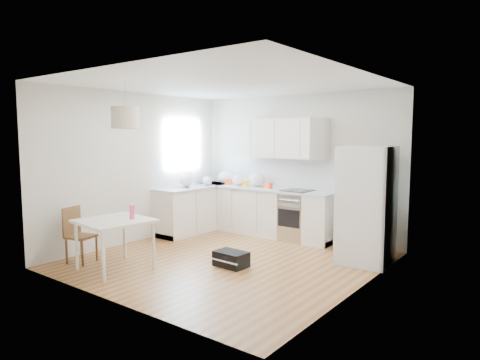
# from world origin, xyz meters

# --- Properties ---
(floor) EXTENTS (4.20, 4.20, 0.00)m
(floor) POSITION_xyz_m (0.00, 0.00, 0.00)
(floor) COLOR brown
(floor) RESTS_ON ground
(ceiling) EXTENTS (4.20, 4.20, 0.00)m
(ceiling) POSITION_xyz_m (0.00, 0.00, 2.70)
(ceiling) COLOR white
(ceiling) RESTS_ON wall_back
(wall_back) EXTENTS (4.20, 0.00, 4.20)m
(wall_back) POSITION_xyz_m (0.00, 2.10, 1.35)
(wall_back) COLOR beige
(wall_back) RESTS_ON floor
(wall_left) EXTENTS (0.00, 4.20, 4.20)m
(wall_left) POSITION_xyz_m (-2.10, 0.00, 1.35)
(wall_left) COLOR beige
(wall_left) RESTS_ON floor
(wall_right) EXTENTS (0.00, 4.20, 4.20)m
(wall_right) POSITION_xyz_m (2.10, 0.00, 1.35)
(wall_right) COLOR beige
(wall_right) RESTS_ON floor
(window_glassblock) EXTENTS (0.02, 1.00, 1.00)m
(window_glassblock) POSITION_xyz_m (-2.09, 1.15, 1.75)
(window_glassblock) COLOR #BFE0F9
(window_glassblock) RESTS_ON wall_left
(cabinets_back) EXTENTS (3.00, 0.60, 0.88)m
(cabinets_back) POSITION_xyz_m (-0.60, 1.80, 0.44)
(cabinets_back) COLOR silver
(cabinets_back) RESTS_ON floor
(cabinets_left) EXTENTS (0.60, 1.80, 0.88)m
(cabinets_left) POSITION_xyz_m (-1.80, 1.20, 0.44)
(cabinets_left) COLOR silver
(cabinets_left) RESTS_ON floor
(counter_back) EXTENTS (3.02, 0.64, 0.04)m
(counter_back) POSITION_xyz_m (-0.60, 1.80, 0.90)
(counter_back) COLOR #AAACAF
(counter_back) RESTS_ON cabinets_back
(counter_left) EXTENTS (0.64, 1.82, 0.04)m
(counter_left) POSITION_xyz_m (-1.80, 1.20, 0.90)
(counter_left) COLOR #AAACAF
(counter_left) RESTS_ON cabinets_left
(backsplash_back) EXTENTS (3.00, 0.01, 0.58)m
(backsplash_back) POSITION_xyz_m (-0.60, 2.09, 1.21)
(backsplash_back) COLOR white
(backsplash_back) RESTS_ON wall_back
(backsplash_left) EXTENTS (0.01, 1.80, 0.58)m
(backsplash_left) POSITION_xyz_m (-2.09, 1.20, 1.21)
(backsplash_left) COLOR white
(backsplash_left) RESTS_ON wall_left
(upper_cabinets) EXTENTS (1.70, 0.32, 0.75)m
(upper_cabinets) POSITION_xyz_m (-0.15, 1.94, 1.88)
(upper_cabinets) COLOR silver
(upper_cabinets) RESTS_ON wall_back
(range_oven) EXTENTS (0.50, 0.61, 0.88)m
(range_oven) POSITION_xyz_m (0.20, 1.80, 0.44)
(range_oven) COLOR silver
(range_oven) RESTS_ON floor
(sink) EXTENTS (0.50, 0.80, 0.16)m
(sink) POSITION_xyz_m (-1.80, 1.15, 0.92)
(sink) COLOR silver
(sink) RESTS_ON counter_left
(refrigerator) EXTENTS (0.94, 0.98, 1.78)m
(refrigerator) POSITION_xyz_m (1.73, 1.24, 0.89)
(refrigerator) COLOR silver
(refrigerator) RESTS_ON floor
(dining_table) EXTENTS (1.03, 1.03, 0.73)m
(dining_table) POSITION_xyz_m (-1.01, -1.33, 0.65)
(dining_table) COLOR beige
(dining_table) RESTS_ON floor
(dining_chair) EXTENTS (0.44, 0.44, 0.85)m
(dining_chair) POSITION_xyz_m (-1.70, -1.43, 0.42)
(dining_chair) COLOR #523318
(dining_chair) RESTS_ON floor
(drink_bottle) EXTENTS (0.08, 0.08, 0.25)m
(drink_bottle) POSITION_xyz_m (-0.84, -1.15, 0.85)
(drink_bottle) COLOR #E43F7D
(drink_bottle) RESTS_ON dining_table
(gym_bag) EXTENTS (0.50, 0.34, 0.22)m
(gym_bag) POSITION_xyz_m (0.23, -0.21, 0.11)
(gym_bag) COLOR black
(gym_bag) RESTS_ON floor
(pendant_lamp) EXTENTS (0.41, 0.41, 0.31)m
(pendant_lamp) POSITION_xyz_m (-0.90, -1.18, 2.18)
(pendant_lamp) COLOR beige
(pendant_lamp) RESTS_ON ceiling
(grocery_bag_a) EXTENTS (0.30, 0.25, 0.27)m
(grocery_bag_a) POSITION_xyz_m (-1.56, 1.86, 1.05)
(grocery_bag_a) COLOR silver
(grocery_bag_a) RESTS_ON counter_back
(grocery_bag_b) EXTENTS (0.25, 0.21, 0.22)m
(grocery_bag_b) POSITION_xyz_m (-1.16, 1.79, 1.03)
(grocery_bag_b) COLOR silver
(grocery_bag_b) RESTS_ON counter_back
(grocery_bag_c) EXTENTS (0.31, 0.26, 0.28)m
(grocery_bag_c) POSITION_xyz_m (-0.77, 1.89, 1.06)
(grocery_bag_c) COLOR silver
(grocery_bag_c) RESTS_ON counter_back
(grocery_bag_d) EXTENTS (0.20, 0.17, 0.18)m
(grocery_bag_d) POSITION_xyz_m (-1.69, 1.45, 1.01)
(grocery_bag_d) COLOR silver
(grocery_bag_d) RESTS_ON counter_back
(grocery_bag_e) EXTENTS (0.28, 0.23, 0.25)m
(grocery_bag_e) POSITION_xyz_m (-1.85, 1.00, 1.04)
(grocery_bag_e) COLOR silver
(grocery_bag_e) RESTS_ON counter_left
(snack_orange) EXTENTS (0.17, 0.13, 0.11)m
(snack_orange) POSITION_xyz_m (-0.44, 1.79, 0.97)
(snack_orange) COLOR red
(snack_orange) RESTS_ON counter_back
(snack_yellow) EXTENTS (0.20, 0.19, 0.12)m
(snack_yellow) POSITION_xyz_m (-1.01, 1.81, 0.98)
(snack_yellow) COLOR #FFAD28
(snack_yellow) RESTS_ON counter_back
(snack_red) EXTENTS (0.18, 0.17, 0.11)m
(snack_red) POSITION_xyz_m (-1.45, 1.83, 0.97)
(snack_red) COLOR red
(snack_red) RESTS_ON counter_back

